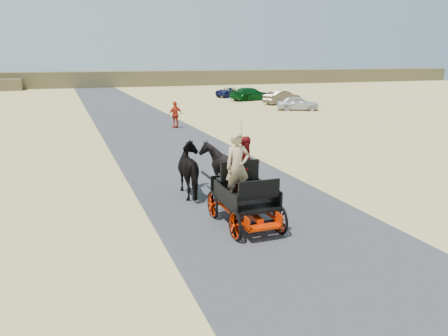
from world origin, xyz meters
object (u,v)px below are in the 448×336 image
object	(u,v)px
carriage	(245,212)
car_c	(250,94)
horse_left	(193,170)
car_b	(282,97)
pedestrian	(175,115)
car_a	(298,103)
car_d	(233,92)
horse_right	(225,167)

from	to	relation	value
carriage	car_c	bearing A→B (deg)	66.02
horse_left	car_b	bearing A→B (deg)	-123.20
pedestrian	horse_left	bearing A→B (deg)	60.12
carriage	car_a	world-z (taller)	car_a
car_b	car_c	distance (m)	4.97
pedestrian	car_b	bearing A→B (deg)	-158.32
car_b	carriage	bearing A→B (deg)	134.40
horse_left	car_d	size ratio (longest dim) A/B	0.50
car_d	horse_right	bearing A→B (deg)	141.80
carriage	horse_left	bearing A→B (deg)	100.39
carriage	horse_left	size ratio (longest dim) A/B	1.20
car_a	car_b	xyz separation A→B (m)	(1.23, 5.20, 0.05)
car_c	horse_left	bearing A→B (deg)	141.49
carriage	car_c	distance (m)	36.38
horse_left	car_a	size ratio (longest dim) A/B	0.56
car_b	car_a	bearing A→B (deg)	150.62
car_c	car_d	size ratio (longest dim) A/B	1.17
pedestrian	car_b	distance (m)	17.71
carriage	horse_left	xyz separation A→B (m)	(-0.55, 3.00, 0.49)
car_a	car_c	size ratio (longest dim) A/B	0.77
car_b	horse_left	bearing A→B (deg)	130.71
car_a	car_b	size ratio (longest dim) A/B	0.90
car_c	car_b	bearing A→B (deg)	-176.27
carriage	car_d	bearing A→B (deg)	68.97
horse_left	carriage	bearing A→B (deg)	100.39
carriage	car_c	xyz separation A→B (m)	(14.79, 33.24, 0.32)
horse_left	pedestrian	size ratio (longest dim) A/B	1.16
horse_right	horse_left	bearing A→B (deg)	0.00
horse_right	car_a	distance (m)	24.80
car_a	car_c	world-z (taller)	car_c
carriage	car_b	xyz separation A→B (m)	(16.10, 28.44, 0.30)
horse_left	car_d	bearing A→B (deg)	-113.45
carriage	horse_right	size ratio (longest dim) A/B	1.41
car_c	car_a	bearing A→B (deg)	168.88
horse_right	car_b	bearing A→B (deg)	-121.43
horse_right	car_c	distance (m)	33.43
horse_left	car_a	world-z (taller)	horse_left
pedestrian	car_a	xyz separation A→B (m)	(12.42, 6.09, -0.25)
car_b	car_c	size ratio (longest dim) A/B	0.86
car_a	car_d	bearing A→B (deg)	25.49
horse_left	horse_right	xyz separation A→B (m)	(1.10, 0.00, 0.00)
horse_right	car_d	size ratio (longest dim) A/B	0.42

